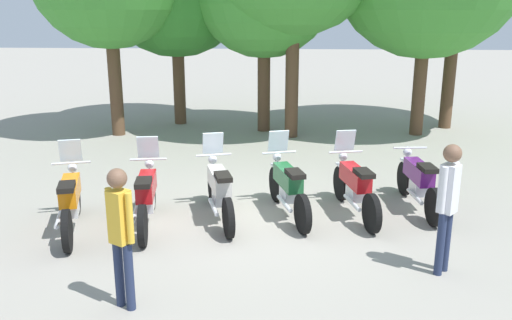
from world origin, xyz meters
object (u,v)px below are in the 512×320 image
motorcycle_1 (147,195)px  person_0 (121,228)px  motorcycle_4 (355,185)px  person_1 (448,199)px  motorcycle_5 (418,181)px  motorcycle_0 (71,200)px  motorcycle_3 (288,186)px  motorcycle_2 (219,189)px

motorcycle_1 → person_0: bearing=179.2°
motorcycle_4 → person_1: bearing=-169.0°
motorcycle_1 → motorcycle_5: bearing=-86.5°
person_0 → motorcycle_5: bearing=160.0°
motorcycle_0 → person_0: bearing=-162.5°
motorcycle_3 → person_0: size_ratio=1.22×
motorcycle_3 → motorcycle_5: size_ratio=0.97×
motorcycle_5 → motorcycle_2: bearing=95.2°
motorcycle_1 → person_0: 2.60m
motorcycle_0 → motorcycle_4: 4.70m
person_1 → motorcycle_2: bearing=-167.5°
motorcycle_5 → person_1: 2.53m
motorcycle_5 → motorcycle_1: bearing=96.8°
motorcycle_2 → motorcycle_5: bearing=-95.5°
motorcycle_1 → motorcycle_2: (1.14, 0.37, 0.00)m
motorcycle_5 → person_0: bearing=124.3°
motorcycle_2 → motorcycle_3: (1.15, 0.24, 0.00)m
person_1 → motorcycle_4: bearing=155.1°
motorcycle_4 → motorcycle_2: bearing=85.5°
motorcycle_0 → person_0: size_ratio=1.23×
motorcycle_3 → motorcycle_4: size_ratio=0.98×
person_0 → motorcycle_2: bearing=-165.1°
motorcycle_1 → motorcycle_4: (3.44, 0.71, 0.00)m
motorcycle_5 → person_0: (-4.20, -3.59, 0.52)m
motorcycle_5 → person_1: size_ratio=1.22×
motorcycle_4 → person_1: person_1 is taller
motorcycle_5 → motorcycle_0: bearing=97.0°
motorcycle_2 → motorcycle_4: size_ratio=0.99×
motorcycle_3 → motorcycle_0: bearing=87.2°
motorcycle_0 → motorcycle_5: motorcycle_0 is taller
motorcycle_2 → motorcycle_3: 1.17m
motorcycle_0 → motorcycle_3: 3.56m
motorcycle_4 → person_0: size_ratio=1.24×
motorcycle_1 → motorcycle_3: 2.37m
motorcycle_3 → person_0: (-1.90, -3.13, 0.50)m
motorcycle_2 → person_0: person_0 is taller
motorcycle_0 → motorcycle_5: (5.75, 1.36, -0.01)m
motorcycle_3 → person_1: person_1 is taller
motorcycle_1 → motorcycle_4: size_ratio=1.01×
motorcycle_0 → motorcycle_5: size_ratio=0.97×
motorcycle_0 → motorcycle_1: (1.15, 0.29, 0.00)m
motorcycle_1 → motorcycle_3: bearing=-84.8°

